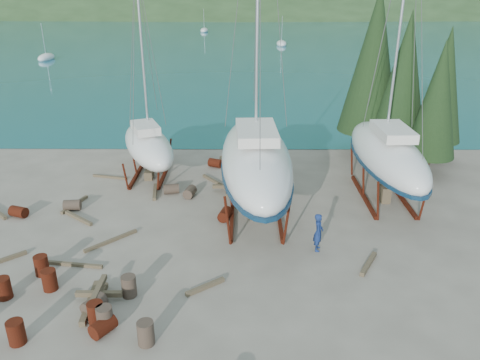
{
  "coord_description": "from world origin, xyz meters",
  "views": [
    {
      "loc": [
        2.26,
        -18.01,
        11.3
      ],
      "look_at": [
        2.12,
        3.0,
        2.54
      ],
      "focal_mm": 35.0,
      "sensor_mm": 36.0,
      "label": 1
    }
  ],
  "objects_px": {
    "large_sailboat_near": "(256,159)",
    "worker": "(318,232)",
    "large_sailboat_far": "(387,154)",
    "small_sailboat_shore": "(148,145)"
  },
  "relations": [
    {
      "from": "large_sailboat_near",
      "to": "worker",
      "type": "distance_m",
      "value": 5.18
    },
    {
      "from": "large_sailboat_near",
      "to": "worker",
      "type": "height_order",
      "value": "large_sailboat_near"
    },
    {
      "from": "large_sailboat_far",
      "to": "small_sailboat_shore",
      "type": "distance_m",
      "value": 14.29
    },
    {
      "from": "large_sailboat_near",
      "to": "worker",
      "type": "xyz_separation_m",
      "value": [
        2.79,
        -3.81,
        -2.14
      ]
    },
    {
      "from": "large_sailboat_near",
      "to": "small_sailboat_shore",
      "type": "height_order",
      "value": "large_sailboat_near"
    },
    {
      "from": "small_sailboat_shore",
      "to": "large_sailboat_far",
      "type": "bearing_deg",
      "value": -35.5
    },
    {
      "from": "large_sailboat_far",
      "to": "worker",
      "type": "relative_size",
      "value": 8.97
    },
    {
      "from": "large_sailboat_far",
      "to": "small_sailboat_shore",
      "type": "relative_size",
      "value": 1.28
    },
    {
      "from": "small_sailboat_shore",
      "to": "worker",
      "type": "bearing_deg",
      "value": -66.42
    },
    {
      "from": "small_sailboat_shore",
      "to": "worker",
      "type": "height_order",
      "value": "small_sailboat_shore"
    }
  ]
}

